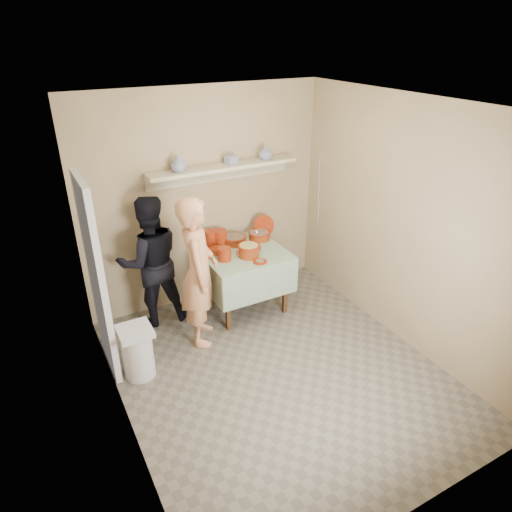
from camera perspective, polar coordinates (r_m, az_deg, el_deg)
ground at (r=4.80m, az=2.79°, el=-14.19°), size 3.50×3.50×0.00m
tile_panel at (r=4.58m, az=-19.26°, el=-2.78°), size 0.06×0.70×2.00m
plate_stack_a at (r=5.51m, az=-5.72°, el=2.15°), size 0.15×0.15×0.20m
plate_stack_b at (r=5.53m, az=-4.54°, el=2.29°), size 0.17×0.17×0.20m
bowl_stack at (r=5.18m, az=-3.96°, el=0.23°), size 0.15×0.15×0.15m
empty_bowl at (r=5.38m, az=-4.80°, el=0.70°), size 0.19×0.19×0.06m
propped_lid at (r=5.80m, az=0.97°, el=3.78°), size 0.29×0.11×0.28m
vase_right at (r=5.55m, az=1.20°, el=12.80°), size 0.19×0.19×0.17m
vase_left at (r=5.13m, az=-9.68°, el=11.32°), size 0.22×0.22×0.18m
ceramic_box at (r=5.37m, az=-3.10°, el=11.89°), size 0.16×0.14×0.10m
person_cook at (r=4.83m, az=-7.20°, el=-2.03°), size 0.60×0.71×1.67m
person_helper at (r=5.28m, az=-13.06°, el=-0.67°), size 0.79×0.63×1.55m
room_shell at (r=3.94m, az=3.30°, el=3.79°), size 3.04×3.54×2.62m
serving_table at (r=5.47m, az=-1.73°, el=-0.46°), size 0.97×0.97×0.76m
cazuela_meat_a at (r=5.58m, az=-2.74°, el=2.13°), size 0.30×0.30×0.10m
cazuela_meat_b at (r=5.69m, az=0.43°, el=2.65°), size 0.28×0.28×0.10m
ladle at (r=5.64m, az=0.13°, el=3.01°), size 0.08×0.26×0.19m
cazuela_rice at (r=5.25m, az=-0.90°, el=0.79°), size 0.33×0.25×0.14m
front_plate at (r=5.15m, az=0.50°, el=-0.68°), size 0.16×0.16×0.03m
wall_shelf at (r=5.39m, az=-4.19°, el=10.84°), size 1.80×0.25×0.21m
trash_bin at (r=4.73m, az=-14.57°, el=-11.51°), size 0.32×0.32×0.56m
electrical_cord at (r=5.99m, az=7.86°, el=8.07°), size 0.01×0.05×0.90m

